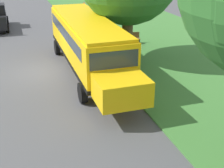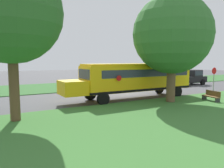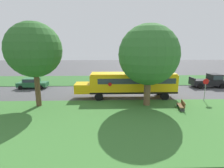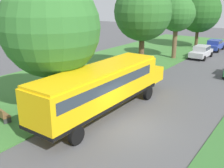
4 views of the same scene
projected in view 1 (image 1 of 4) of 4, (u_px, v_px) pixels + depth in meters
name	position (u px, v px, depth m)	size (l,w,h in m)	color
ground_plane	(41.00, 72.00, 18.79)	(120.00, 120.00, 0.00)	#4C4C4F
grass_verge	(187.00, 55.00, 21.60)	(12.00, 80.00, 0.08)	#3D7533
school_bus	(87.00, 40.00, 18.10)	(2.84, 12.42, 3.16)	yellow
stop_sign	(85.00, 15.00, 26.08)	(0.08, 0.68, 2.74)	gray
park_bench	(129.00, 38.00, 23.99)	(1.66, 0.78, 0.92)	brown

